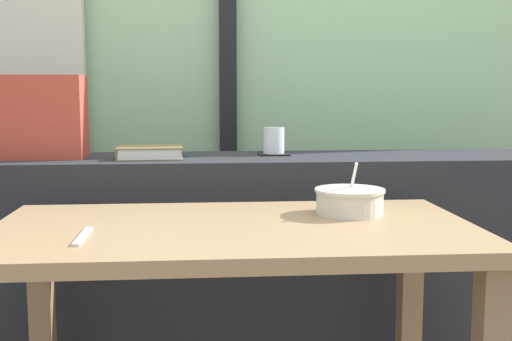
{
  "coord_description": "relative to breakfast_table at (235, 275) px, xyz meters",
  "views": [
    {
      "loc": [
        -0.17,
        -1.52,
        1.04
      ],
      "look_at": [
        -0.0,
        0.39,
        0.8
      ],
      "focal_mm": 45.07,
      "sensor_mm": 36.0,
      "label": 1
    }
  ],
  "objects": [
    {
      "name": "window_divider_post",
      "position": [
        0.04,
        1.18,
        0.7
      ],
      "size": [
        0.07,
        0.05,
        2.6
      ],
      "primitive_type": "cube",
      "color": "black",
      "rests_on": "ground"
    },
    {
      "name": "soup_bowl",
      "position": [
        0.3,
        0.11,
        0.16
      ],
      "size": [
        0.18,
        0.18,
        0.14
      ],
      "color": "beige",
      "rests_on": "breakfast_table"
    },
    {
      "name": "curtain_left_panel",
      "position": [
        -0.82,
        1.15,
        0.65
      ],
      "size": [
        0.56,
        0.06,
        2.5
      ],
      "primitive_type": "cube",
      "color": "beige",
      "rests_on": "ground"
    },
    {
      "name": "dark_console_ledge",
      "position": [
        0.09,
        0.58,
        -0.19
      ],
      "size": [
        2.8,
        0.37,
        0.83
      ],
      "primitive_type": "cube",
      "color": "#23262B",
      "rests_on": "ground"
    },
    {
      "name": "coaster_square",
      "position": [
        0.16,
        0.62,
        0.23
      ],
      "size": [
        0.1,
        0.1,
        0.0
      ],
      "primitive_type": "cube",
      "color": "black",
      "rests_on": "dark_console_ledge"
    },
    {
      "name": "fork_utensil",
      "position": [
        -0.33,
        -0.1,
        0.13
      ],
      "size": [
        0.02,
        0.17,
        0.01
      ],
      "primitive_type": "cube",
      "rotation": [
        0.0,
        0.0,
        -0.0
      ],
      "color": "silver",
      "rests_on": "breakfast_table"
    },
    {
      "name": "breakfast_table",
      "position": [
        0.0,
        0.0,
        0.0
      ],
      "size": [
        1.14,
        0.62,
        0.73
      ],
      "color": "#826849",
      "rests_on": "ground"
    },
    {
      "name": "juice_glass",
      "position": [
        0.16,
        0.62,
        0.27
      ],
      "size": [
        0.07,
        0.07,
        0.09
      ],
      "color": "white",
      "rests_on": "coaster_square"
    },
    {
      "name": "outdoor_backdrop",
      "position": [
        0.09,
        1.25,
        0.8
      ],
      "size": [
        4.8,
        0.08,
        2.8
      ],
      "primitive_type": "cube",
      "color": "#9EC699",
      "rests_on": "ground"
    },
    {
      "name": "closed_book",
      "position": [
        -0.24,
        0.55,
        0.24
      ],
      "size": [
        0.21,
        0.17,
        0.04
      ],
      "color": "brown",
      "rests_on": "dark_console_ledge"
    },
    {
      "name": "throw_pillow",
      "position": [
        -0.6,
        0.58,
        0.35
      ],
      "size": [
        0.32,
        0.14,
        0.26
      ],
      "primitive_type": "cube",
      "rotation": [
        0.0,
        0.0,
        -0.01
      ],
      "color": "#B74233",
      "rests_on": "dark_console_ledge"
    }
  ]
}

